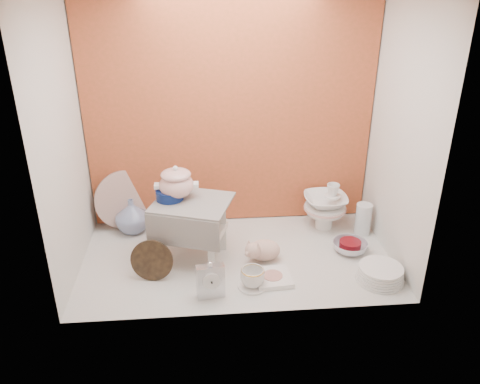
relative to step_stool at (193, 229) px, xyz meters
The scene contains 17 objects.
ground 0.31m from the step_stool, ahead, with size 1.80×1.80×0.00m, color silver.
niche_shell 0.80m from the step_stool, 28.71° to the left, with size 1.86×1.03×1.53m.
step_stool is the anchor object (origin of this frame).
soup_tureen 0.30m from the step_stool, 147.06° to the left, with size 0.24×0.24×0.20m, color white, non-canonical shape.
cobalt_bowl 0.25m from the step_stool, 160.92° to the left, with size 0.16×0.16×0.06m, color #0B1B53.
floral_platter 0.60m from the step_stool, 137.58° to the left, with size 0.39×0.07×0.39m, color silver, non-canonical shape.
blue_white_vase 0.52m from the step_stool, 140.22° to the left, with size 0.22×0.22×0.22m, color silver.
lacquer_tray 0.32m from the step_stool, 137.43° to the right, with size 0.23×0.06×0.23m, color black, non-canonical shape.
mantel_clock 0.41m from the step_stool, 77.98° to the right, with size 0.14×0.05×0.21m, color silver.
plush_pig 0.43m from the step_stool, 11.14° to the right, with size 0.23×0.16×0.14m, color #D4A795.
teacup_saucer 0.49m from the step_stool, 47.15° to the right, with size 0.16×0.16×0.01m, color white.
gold_rim_teacup 0.47m from the step_stool, 47.15° to the right, with size 0.13×0.13×0.10m, color white.
lattice_dish 0.54m from the step_stool, 33.30° to the right, with size 0.20×0.20×0.03m, color white.
dinner_plate_stack 1.07m from the step_stool, 18.43° to the right, with size 0.26×0.26×0.09m, color white.
crystal_bowl 0.94m from the step_stool, ahead, with size 0.21×0.21×0.06m, color silver.
clear_glass_vase 1.09m from the step_stool, ahead, with size 0.10×0.10×0.20m, color silver.
porcelain_tower 0.89m from the step_stool, 17.65° to the left, with size 0.27×0.27×0.31m, color white, non-canonical shape.
Camera 1 is at (-0.19, -2.43, 1.60)m, focal length 36.59 mm.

